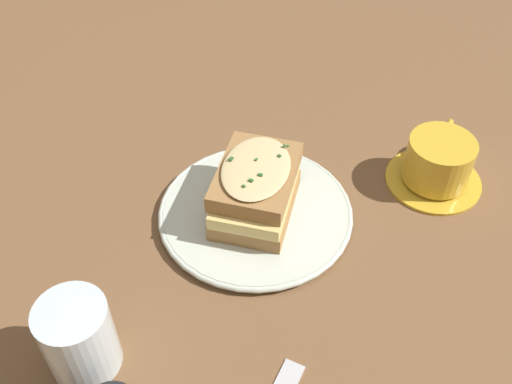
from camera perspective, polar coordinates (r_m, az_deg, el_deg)
name	(u,v)px	position (r m, az deg, el deg)	size (l,w,h in m)	color
ground_plane	(249,216)	(0.77, -0.68, -2.28)	(2.40, 2.40, 0.00)	brown
dinner_plate	(256,211)	(0.76, 0.00, -1.78)	(0.25, 0.25, 0.01)	silver
sandwich	(256,188)	(0.73, 0.00, 0.39)	(0.10, 0.14, 0.07)	#A37542
teacup_with_saucer	(438,163)	(0.82, 16.94, 2.63)	(0.13, 0.14, 0.07)	gold
water_glass	(79,338)	(0.63, -16.54, -13.17)	(0.07, 0.07, 0.09)	silver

